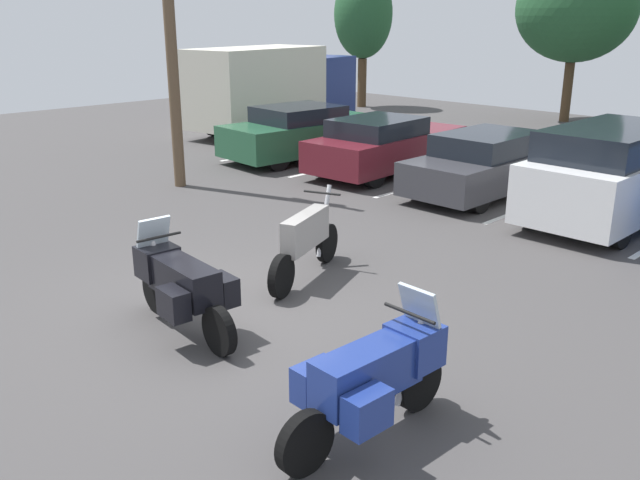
% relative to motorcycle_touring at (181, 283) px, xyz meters
% --- Properties ---
extents(ground, '(44.00, 44.00, 0.10)m').
position_rel_motorcycle_touring_xyz_m(ground, '(-0.18, 0.77, -0.69)').
color(ground, '#423F3F').
extents(motorcycle_touring, '(2.21, 0.96, 1.36)m').
position_rel_motorcycle_touring_xyz_m(motorcycle_touring, '(0.00, 0.00, 0.00)').
color(motorcycle_touring, black).
rests_on(motorcycle_touring, ground).
extents(motorcycle_second, '(0.98, 2.16, 1.28)m').
position_rel_motorcycle_touring_xyz_m(motorcycle_second, '(-0.19, 2.38, -0.04)').
color(motorcycle_second, black).
rests_on(motorcycle_second, ground).
extents(motorcycle_third, '(0.93, 2.15, 1.37)m').
position_rel_motorcycle_touring_xyz_m(motorcycle_third, '(3.24, -0.03, -0.00)').
color(motorcycle_third, black).
rests_on(motorcycle_third, ground).
extents(parking_stripes, '(14.18, 4.61, 0.01)m').
position_rel_motorcycle_touring_xyz_m(parking_stripes, '(-1.19, 9.10, -0.64)').
color(parking_stripes, silver).
rests_on(parking_stripes, ground).
extents(car_green, '(2.23, 4.95, 1.48)m').
position_rel_motorcycle_touring_xyz_m(car_green, '(-6.90, 8.76, 0.09)').
color(car_green, '#235638').
rests_on(car_green, ground).
extents(car_maroon, '(2.14, 4.86, 1.43)m').
position_rel_motorcycle_touring_xyz_m(car_maroon, '(-4.11, 8.98, 0.07)').
color(car_maroon, maroon).
rests_on(car_maroon, ground).
extents(car_charcoal, '(1.78, 4.65, 1.39)m').
position_rel_motorcycle_touring_xyz_m(car_charcoal, '(-1.07, 8.95, 0.04)').
color(car_charcoal, '#38383D').
rests_on(car_charcoal, ground).
extents(car_white, '(1.93, 4.76, 1.87)m').
position_rel_motorcycle_touring_xyz_m(car_white, '(1.80, 8.77, 0.32)').
color(car_white, white).
rests_on(car_white, ground).
extents(box_truck, '(3.16, 6.93, 2.86)m').
position_rel_motorcycle_touring_xyz_m(box_truck, '(-11.00, 11.19, 0.89)').
color(box_truck, navy).
rests_on(box_truck, ground).
extents(utility_pole, '(1.79, 0.42, 7.81)m').
position_rel_motorcycle_touring_xyz_m(utility_pole, '(-6.60, 4.38, 3.42)').
color(utility_pole, brown).
rests_on(utility_pole, ground).
extents(tree_far_left, '(4.31, 4.31, 6.02)m').
position_rel_motorcycle_touring_xyz_m(tree_far_left, '(-4.96, 20.64, 3.45)').
color(tree_far_left, '#4C3823').
rests_on(tree_far_left, ground).
extents(tree_center_right, '(2.49, 2.49, 5.75)m').
position_rel_motorcycle_touring_xyz_m(tree_center_right, '(-13.34, 18.41, 3.23)').
color(tree_center_right, '#4C3823').
rests_on(tree_center_right, ground).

